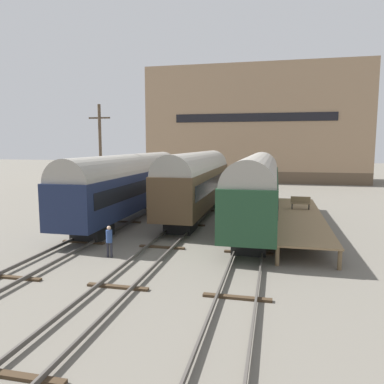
# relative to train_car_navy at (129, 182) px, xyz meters

# --- Properties ---
(ground_plane) EXTENTS (200.00, 200.00, 0.00)m
(ground_plane) POSITION_rel_train_car_navy_xyz_m (4.81, -4.11, -2.86)
(ground_plane) COLOR #6B665B
(track_left) EXTENTS (2.60, 60.00, 0.26)m
(track_left) POSITION_rel_train_car_navy_xyz_m (0.00, -4.11, -2.72)
(track_left) COLOR #4C4742
(track_left) RESTS_ON ground
(track_middle) EXTENTS (2.60, 60.00, 0.26)m
(track_middle) POSITION_rel_train_car_navy_xyz_m (4.81, -4.11, -2.72)
(track_middle) COLOR #4C4742
(track_middle) RESTS_ON ground
(track_right) EXTENTS (2.60, 60.00, 0.26)m
(track_right) POSITION_rel_train_car_navy_xyz_m (9.62, -4.11, -2.72)
(track_right) COLOR #4C4742
(track_right) RESTS_ON ground
(train_car_navy) EXTENTS (2.87, 18.28, 5.01)m
(train_car_navy) POSITION_rel_train_car_navy_xyz_m (0.00, 0.00, 0.00)
(train_car_navy) COLOR black
(train_car_navy) RESTS_ON ground
(train_car_brown) EXTENTS (2.87, 15.78, 5.15)m
(train_car_brown) POSITION_rel_train_car_navy_xyz_m (4.81, 2.28, 0.08)
(train_car_brown) COLOR black
(train_car_brown) RESTS_ON ground
(train_car_green) EXTENTS (2.91, 17.80, 5.06)m
(train_car_green) POSITION_rel_train_car_navy_xyz_m (9.62, -0.70, 0.02)
(train_car_green) COLOR black
(train_car_green) RESTS_ON ground
(station_platform) EXTENTS (3.11, 15.94, 1.02)m
(station_platform) POSITION_rel_train_car_navy_xyz_m (12.49, -0.99, -1.91)
(station_platform) COLOR #8C704C
(station_platform) RESTS_ON ground
(bench) EXTENTS (1.40, 0.40, 0.91)m
(bench) POSITION_rel_train_car_navy_xyz_m (12.73, 1.65, -1.35)
(bench) COLOR brown
(bench) RESTS_ON station_platform
(person_worker) EXTENTS (0.32, 0.32, 1.64)m
(person_worker) POSITION_rel_train_car_navy_xyz_m (2.70, -9.34, -1.88)
(person_worker) COLOR #282833
(person_worker) RESTS_ON ground
(utility_pole) EXTENTS (1.80, 0.24, 8.89)m
(utility_pole) POSITION_rel_train_car_navy_xyz_m (-2.89, 1.24, 1.74)
(utility_pole) COLOR #473828
(utility_pole) RESTS_ON ground
(warehouse_building) EXTENTS (33.15, 11.34, 17.45)m
(warehouse_building) POSITION_rel_train_car_navy_xyz_m (7.52, 34.86, 5.86)
(warehouse_building) COLOR brown
(warehouse_building) RESTS_ON ground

